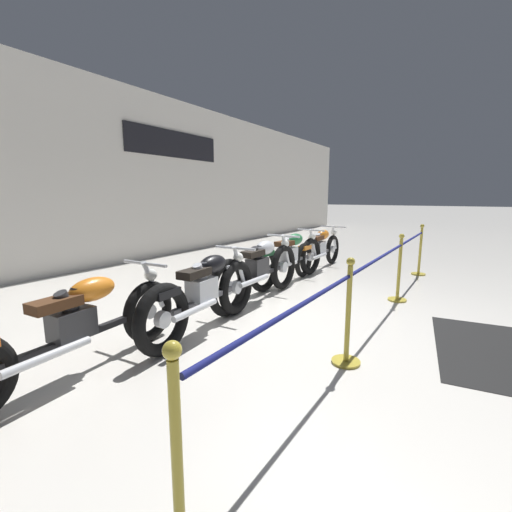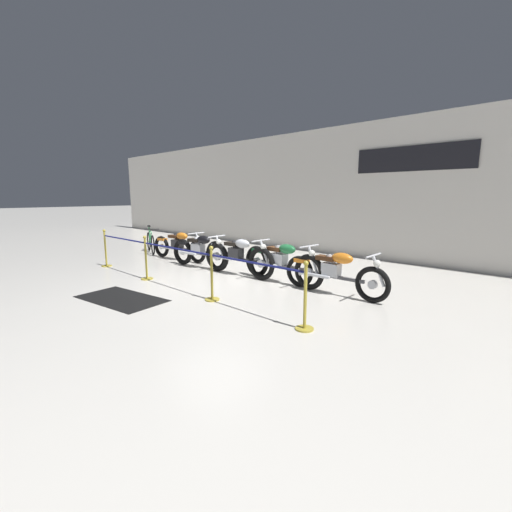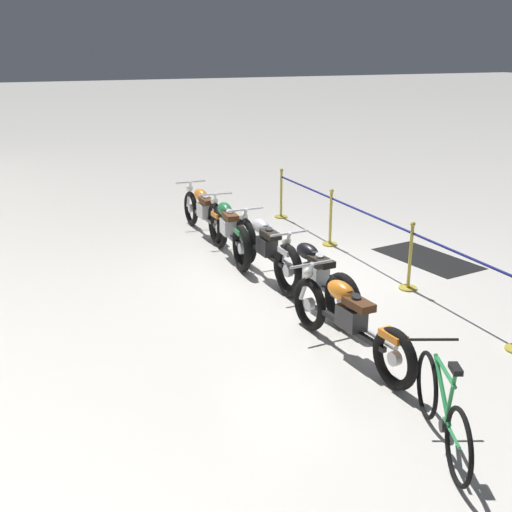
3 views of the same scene
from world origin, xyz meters
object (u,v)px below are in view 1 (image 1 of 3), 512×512
object	(u,v)px
stanchion_mid_left	(347,328)
floor_banner	(486,351)
motorcycle_black_1	(205,294)
motorcycle_silver_2	(259,270)
stanchion_far_right	(420,258)
stanchion_far_left	(347,297)
motorcycle_orange_0	(79,327)
motorcycle_green_3	(290,257)
stanchion_mid_right	(399,278)
motorcycle_orange_4	(320,249)

from	to	relation	value
stanchion_mid_left	floor_banner	distance (m)	1.62
motorcycle_black_1	floor_banner	size ratio (longest dim) A/B	1.19
motorcycle_silver_2	stanchion_far_right	xyz separation A→B (m)	(3.33, -1.81, -0.13)
stanchion_mid_left	stanchion_far_right	xyz separation A→B (m)	(4.59, 0.00, 0.00)
motorcycle_black_1	stanchion_mid_left	xyz separation A→B (m)	(0.14, -1.69, -0.11)
motorcycle_black_1	stanchion_far_left	size ratio (longest dim) A/B	0.31
motorcycle_silver_2	stanchion_far_right	bearing A→B (deg)	-28.56
motorcycle_orange_0	motorcycle_silver_2	size ratio (longest dim) A/B	1.00
motorcycle_green_3	stanchion_mid_right	size ratio (longest dim) A/B	2.28
motorcycle_silver_2	stanchion_far_left	distance (m)	2.25
motorcycle_black_1	motorcycle_orange_4	size ratio (longest dim) A/B	0.93
motorcycle_orange_0	motorcycle_green_3	xyz separation A→B (m)	(4.08, -0.00, 0.02)
motorcycle_black_1	motorcycle_orange_0	bearing A→B (deg)	168.98
floor_banner	motorcycle_silver_2	bearing A→B (deg)	78.08
motorcycle_black_1	stanchion_far_right	bearing A→B (deg)	-19.71
motorcycle_orange_4	stanchion_mid_left	size ratio (longest dim) A/B	2.23
motorcycle_green_3	stanchion_far_right	distance (m)	2.83
motorcycle_orange_0	floor_banner	world-z (taller)	motorcycle_orange_0
motorcycle_green_3	stanchion_mid_left	distance (m)	3.22
motorcycle_silver_2	stanchion_far_left	bearing A→B (deg)	-125.88
motorcycle_black_1	motorcycle_green_3	xyz separation A→B (m)	(2.69, 0.27, 0.01)
motorcycle_orange_0	motorcycle_silver_2	distance (m)	2.79
motorcycle_black_1	motorcycle_silver_2	world-z (taller)	motorcycle_silver_2
motorcycle_green_3	motorcycle_orange_0	bearing A→B (deg)	179.97
motorcycle_green_3	stanchion_far_left	distance (m)	3.27
motorcycle_silver_2	stanchion_mid_left	world-z (taller)	stanchion_mid_left
motorcycle_green_3	stanchion_mid_right	distance (m)	1.97
stanchion_far_right	floor_banner	world-z (taller)	stanchion_far_right
motorcycle_green_3	stanchion_far_right	world-z (taller)	stanchion_far_right
motorcycle_green_3	stanchion_mid_left	size ratio (longest dim) A/B	2.28
motorcycle_silver_2	stanchion_far_right	distance (m)	3.80
motorcycle_orange_0	stanchion_mid_right	distance (m)	4.43
motorcycle_orange_4	stanchion_mid_left	xyz separation A→B (m)	(-3.93, -1.94, -0.11)
motorcycle_black_1	stanchion_far_left	bearing A→B (deg)	-87.31
motorcycle_silver_2	floor_banner	bearing A→B (deg)	-93.53
stanchion_mid_right	stanchion_far_right	size ratio (longest dim) A/B	1.00
motorcycle_black_1	motorcycle_green_3	distance (m)	2.70
motorcycle_black_1	stanchion_mid_right	size ratio (longest dim) A/B	2.06
motorcycle_orange_0	stanchion_far_left	bearing A→B (deg)	-53.10
motorcycle_black_1	motorcycle_orange_4	xyz separation A→B (m)	(4.07, 0.25, -0.01)
motorcycle_orange_0	motorcycle_green_3	world-z (taller)	motorcycle_green_3
motorcycle_silver_2	stanchion_mid_left	bearing A→B (deg)	-124.66
floor_banner	stanchion_far_right	bearing A→B (deg)	9.87
motorcycle_orange_0	motorcycle_black_1	bearing A→B (deg)	-11.02
motorcycle_silver_2	motorcycle_green_3	xyz separation A→B (m)	(1.30, 0.15, -0.01)
stanchion_far_right	stanchion_mid_left	bearing A→B (deg)	180.00
motorcycle_silver_2	stanchion_mid_right	distance (m)	2.17
floor_banner	motorcycle_orange_0	bearing A→B (deg)	121.42
stanchion_far_left	stanchion_mid_left	world-z (taller)	same
motorcycle_orange_0	stanchion_mid_left	bearing A→B (deg)	-52.04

